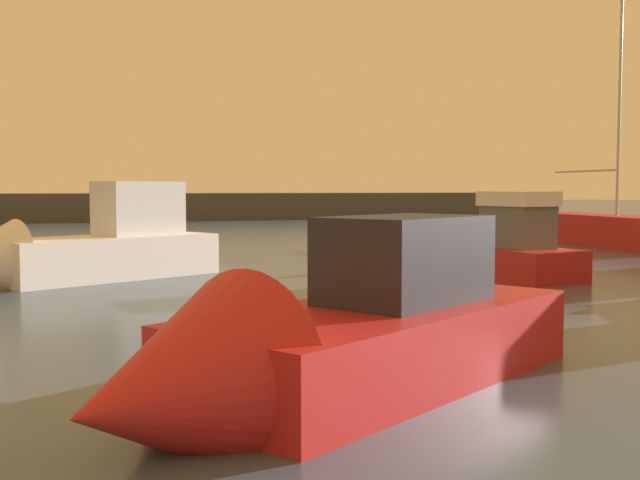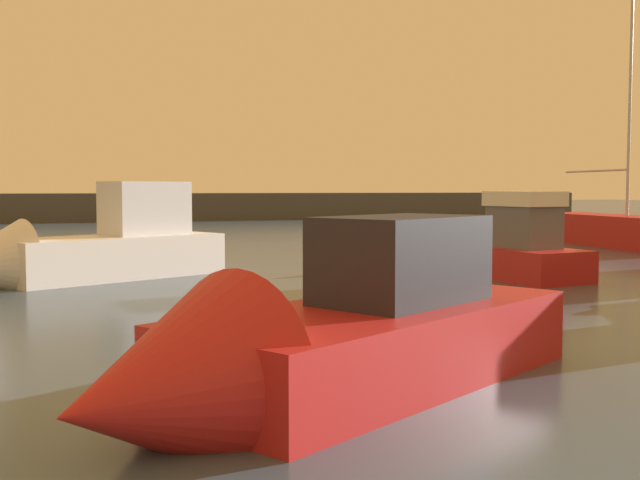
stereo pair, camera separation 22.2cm
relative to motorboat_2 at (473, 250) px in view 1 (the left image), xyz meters
name	(u,v)px [view 1 (the left image)]	position (x,y,z in m)	size (l,w,h in m)	color
ground_plane	(165,250)	(-6.94, 11.28, -0.64)	(220.00, 220.00, 0.00)	#384C60
breakwater	(107,207)	(-6.94, 40.68, 0.37)	(75.62, 5.83, 2.02)	#423F3D
motorboat_2	(473,250)	(0.00, 0.00, 0.00)	(2.86, 6.62, 2.75)	#B21E1E
motorboat_3	(75,251)	(-10.62, 1.66, 0.13)	(7.44, 5.14, 2.98)	white
motorboat_5	(321,347)	(-8.51, -11.12, -0.02)	(7.22, 5.45, 2.56)	#B21E1E
sailboat_moored	(604,229)	(10.43, 7.22, 0.04)	(3.01, 8.78, 11.50)	#B21E1E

